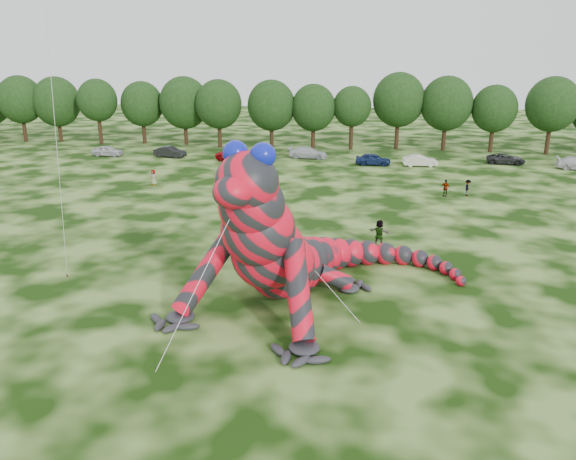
% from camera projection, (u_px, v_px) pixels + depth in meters
% --- Properties ---
extents(ground, '(240.00, 240.00, 0.00)m').
position_uv_depth(ground, '(288.00, 362.00, 24.71)').
color(ground, '#16330A').
rests_on(ground, ground).
extents(inflatable_gecko, '(20.64, 22.45, 9.21)m').
position_uv_depth(inflatable_gecko, '(292.00, 214.00, 30.61)').
color(inflatable_gecko, red).
rests_on(inflatable_gecko, ground).
extents(flying_kite, '(2.92, 3.18, 16.98)m').
position_uv_depth(flying_kite, '(45.00, 9.00, 27.01)').
color(flying_kite, red).
rests_on(flying_kite, ground).
extents(tree_1, '(6.74, 6.07, 9.81)m').
position_uv_depth(tree_1, '(22.00, 109.00, 84.25)').
color(tree_1, black).
rests_on(tree_1, ground).
extents(tree_2, '(7.04, 6.34, 9.64)m').
position_uv_depth(tree_2, '(57.00, 109.00, 84.26)').
color(tree_2, black).
rests_on(tree_2, ground).
extents(tree_3, '(5.81, 5.23, 9.44)m').
position_uv_depth(tree_3, '(98.00, 112.00, 81.75)').
color(tree_3, black).
rests_on(tree_3, ground).
extents(tree_4, '(6.22, 5.60, 9.06)m').
position_uv_depth(tree_4, '(143.00, 113.00, 82.59)').
color(tree_4, black).
rests_on(tree_4, ground).
extents(tree_5, '(7.16, 6.44, 9.80)m').
position_uv_depth(tree_5, '(185.00, 111.00, 81.38)').
color(tree_5, black).
rests_on(tree_5, ground).
extents(tree_6, '(6.52, 5.86, 9.49)m').
position_uv_depth(tree_6, '(219.00, 114.00, 79.05)').
color(tree_6, black).
rests_on(tree_6, ground).
extents(tree_7, '(6.68, 6.01, 9.48)m').
position_uv_depth(tree_7, '(271.00, 114.00, 78.21)').
color(tree_7, black).
rests_on(tree_7, ground).
extents(tree_8, '(6.14, 5.53, 8.94)m').
position_uv_depth(tree_8, '(313.00, 117.00, 77.71)').
color(tree_8, black).
rests_on(tree_8, ground).
extents(tree_9, '(5.27, 4.74, 8.68)m').
position_uv_depth(tree_9, '(352.00, 118.00, 77.41)').
color(tree_9, black).
rests_on(tree_9, ground).
extents(tree_10, '(7.09, 6.38, 10.50)m').
position_uv_depth(tree_10, '(398.00, 111.00, 77.48)').
color(tree_10, black).
rests_on(tree_10, ground).
extents(tree_11, '(7.01, 6.31, 10.07)m').
position_uv_depth(tree_11, '(446.00, 114.00, 76.37)').
color(tree_11, black).
rests_on(tree_11, ground).
extents(tree_12, '(5.99, 5.39, 8.97)m').
position_uv_depth(tree_12, '(493.00, 119.00, 75.30)').
color(tree_12, black).
rests_on(tree_12, ground).
extents(tree_13, '(6.83, 6.15, 10.13)m').
position_uv_depth(tree_13, '(551.00, 116.00, 73.64)').
color(tree_13, black).
rests_on(tree_13, ground).
extents(car_0, '(4.12, 1.86, 1.37)m').
position_uv_depth(car_0, '(108.00, 151.00, 73.50)').
color(car_0, silver).
rests_on(car_0, ground).
extents(car_1, '(4.39, 2.25, 1.38)m').
position_uv_depth(car_1, '(170.00, 152.00, 72.63)').
color(car_1, black).
rests_on(car_1, ground).
extents(car_2, '(5.12, 2.86, 1.35)m').
position_uv_depth(car_2, '(236.00, 155.00, 70.36)').
color(car_2, '#9A0B10').
rests_on(car_2, ground).
extents(car_3, '(5.08, 2.37, 1.44)m').
position_uv_depth(car_3, '(308.00, 153.00, 71.90)').
color(car_3, silver).
rests_on(car_3, ground).
extents(car_4, '(4.29, 1.91, 1.43)m').
position_uv_depth(car_4, '(373.00, 159.00, 67.59)').
color(car_4, navy).
rests_on(car_4, ground).
extents(car_5, '(4.17, 1.79, 1.34)m').
position_uv_depth(car_5, '(420.00, 161.00, 66.90)').
color(car_5, silver).
rests_on(car_5, ground).
extents(car_6, '(4.68, 2.50, 1.25)m').
position_uv_depth(car_6, '(506.00, 159.00, 68.30)').
color(car_6, '#232326').
rests_on(car_6, ground).
extents(spectator_0, '(0.78, 0.72, 1.79)m').
position_uv_depth(spectator_0, '(229.00, 202.00, 47.65)').
color(spectator_0, gray).
rests_on(spectator_0, ground).
extents(spectator_5, '(1.81, 1.19, 1.87)m').
position_uv_depth(spectator_5, '(379.00, 233.00, 39.37)').
color(spectator_5, gray).
rests_on(spectator_5, ground).
extents(spectator_2, '(0.81, 1.12, 1.56)m').
position_uv_depth(spectator_2, '(468.00, 188.00, 53.06)').
color(spectator_2, gray).
rests_on(spectator_2, ground).
extents(spectator_3, '(1.01, 0.82, 1.60)m').
position_uv_depth(spectator_3, '(445.00, 188.00, 52.90)').
color(spectator_3, gray).
rests_on(spectator_3, ground).
extents(spectator_4, '(0.91, 0.80, 1.57)m').
position_uv_depth(spectator_4, '(154.00, 177.00, 57.49)').
color(spectator_4, gray).
rests_on(spectator_4, ground).
extents(spectator_1, '(1.16, 1.10, 1.89)m').
position_uv_depth(spectator_1, '(270.00, 199.00, 48.46)').
color(spectator_1, gray).
rests_on(spectator_1, ground).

